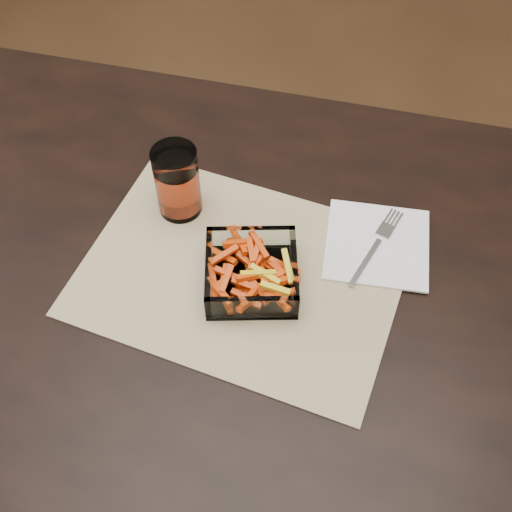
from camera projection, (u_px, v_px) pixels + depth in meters
The scene contains 6 objects.
dining_table at pixel (255, 334), 0.97m from camera, with size 1.60×0.90×0.75m.
placemat at pixel (241, 273), 0.93m from camera, with size 0.45×0.33×0.00m, color tan.
glass_bowl at pixel (251, 274), 0.90m from camera, with size 0.15×0.15×0.05m.
tumbler at pixel (178, 184), 0.96m from camera, with size 0.07×0.07×0.12m.
napkin at pixel (377, 244), 0.96m from camera, with size 0.15×0.15×0.00m, color white.
fork at pixel (377, 244), 0.95m from camera, with size 0.06×0.16×0.00m.
Camera 1 is at (0.11, -0.46, 1.52)m, focal length 45.00 mm.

